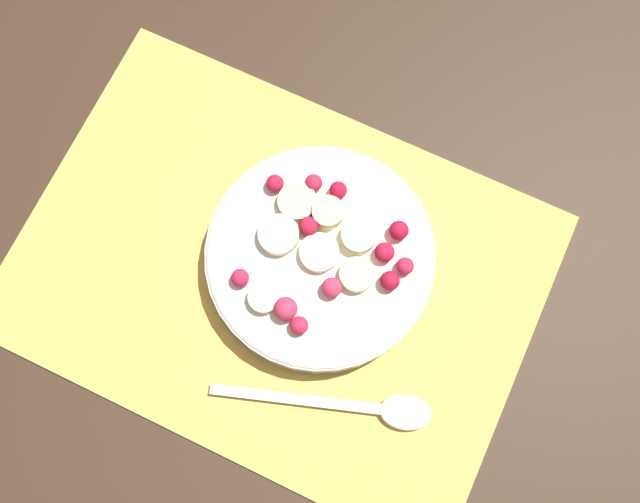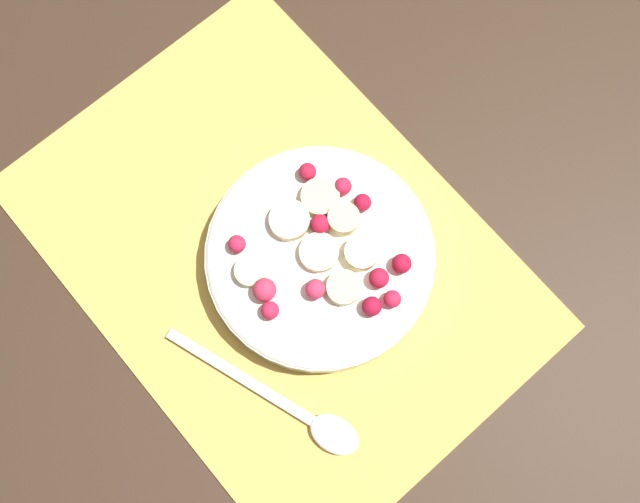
{
  "view_description": "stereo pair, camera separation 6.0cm",
  "coord_description": "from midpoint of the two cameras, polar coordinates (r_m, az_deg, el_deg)",
  "views": [
    {
      "loc": [
        -0.09,
        0.11,
        0.63
      ],
      "look_at": [
        -0.03,
        -0.02,
        0.04
      ],
      "focal_mm": 40.0,
      "sensor_mm": 36.0,
      "label": 1
    },
    {
      "loc": [
        -0.14,
        0.07,
        0.63
      ],
      "look_at": [
        -0.03,
        -0.02,
        0.04
      ],
      "focal_mm": 40.0,
      "sensor_mm": 36.0,
      "label": 2
    }
  ],
  "objects": [
    {
      "name": "fruit_bowl",
      "position": [
        0.62,
        2.75,
        -0.94
      ],
      "size": [
        0.2,
        0.2,
        0.05
      ],
      "color": "silver",
      "rests_on": "placemat"
    },
    {
      "name": "ground_plane",
      "position": [
        0.64,
        -0.82,
        -0.79
      ],
      "size": [
        3.0,
        3.0,
        0.0
      ],
      "primitive_type": "plane",
      "color": "#382619"
    },
    {
      "name": "placemat",
      "position": [
        0.64,
        -0.82,
        -0.73
      ],
      "size": [
        0.46,
        0.33,
        0.01
      ],
      "color": "#E0B251",
      "rests_on": "ground_plane"
    },
    {
      "name": "spoon",
      "position": [
        0.62,
        1.4,
        -13.51
      ],
      "size": [
        0.19,
        0.08,
        0.01
      ],
      "rotation": [
        0.0,
        0.0,
        3.46
      ],
      "color": "silver",
      "rests_on": "placemat"
    }
  ]
}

